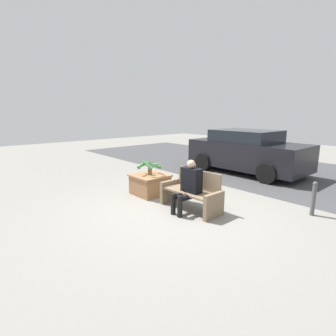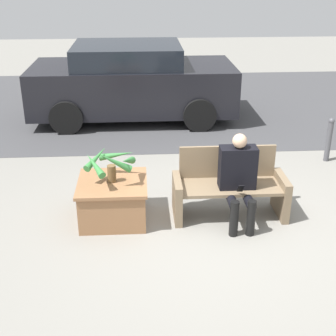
{
  "view_description": "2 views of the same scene",
  "coord_description": "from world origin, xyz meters",
  "px_view_note": "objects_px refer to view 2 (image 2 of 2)",
  "views": [
    {
      "loc": [
        3.96,
        -3.68,
        2.08
      ],
      "look_at": [
        -0.55,
        0.27,
        0.81
      ],
      "focal_mm": 28.0,
      "sensor_mm": 36.0,
      "label": 1
    },
    {
      "loc": [
        -0.9,
        -4.87,
        2.97
      ],
      "look_at": [
        -0.56,
        0.56,
        0.54
      ],
      "focal_mm": 50.0,
      "sensor_mm": 36.0,
      "label": 2
    }
  ],
  "objects_px": {
    "bench": "(229,187)",
    "parked_car": "(132,82)",
    "potted_plant": "(110,162)",
    "planter_box": "(113,199)",
    "person_seated": "(239,176)",
    "bollard_post": "(329,139)"
  },
  "relations": [
    {
      "from": "bench",
      "to": "parked_car",
      "type": "height_order",
      "value": "parked_car"
    },
    {
      "from": "bench",
      "to": "potted_plant",
      "type": "distance_m",
      "value": 1.52
    },
    {
      "from": "bench",
      "to": "planter_box",
      "type": "bearing_deg",
      "value": -178.3
    },
    {
      "from": "potted_plant",
      "to": "planter_box",
      "type": "bearing_deg",
      "value": 15.73
    },
    {
      "from": "person_seated",
      "to": "planter_box",
      "type": "bearing_deg",
      "value": 174.79
    },
    {
      "from": "potted_plant",
      "to": "parked_car",
      "type": "bearing_deg",
      "value": 86.79
    },
    {
      "from": "bench",
      "to": "parked_car",
      "type": "distance_m",
      "value": 4.26
    },
    {
      "from": "potted_plant",
      "to": "parked_car",
      "type": "relative_size",
      "value": 0.16
    },
    {
      "from": "planter_box",
      "to": "potted_plant",
      "type": "distance_m",
      "value": 0.5
    },
    {
      "from": "planter_box",
      "to": "bench",
      "type": "bearing_deg",
      "value": 1.7
    },
    {
      "from": "bench",
      "to": "potted_plant",
      "type": "height_order",
      "value": "potted_plant"
    },
    {
      "from": "bench",
      "to": "potted_plant",
      "type": "bearing_deg",
      "value": -178.18
    },
    {
      "from": "potted_plant",
      "to": "parked_car",
      "type": "height_order",
      "value": "parked_car"
    },
    {
      "from": "potted_plant",
      "to": "bollard_post",
      "type": "xyz_separation_m",
      "value": [
        3.36,
        1.65,
        -0.4
      ]
    },
    {
      "from": "bollard_post",
      "to": "person_seated",
      "type": "bearing_deg",
      "value": -135.69
    },
    {
      "from": "person_seated",
      "to": "bench",
      "type": "bearing_deg",
      "value": 110.81
    },
    {
      "from": "bench",
      "to": "bollard_post",
      "type": "distance_m",
      "value": 2.48
    },
    {
      "from": "planter_box",
      "to": "potted_plant",
      "type": "xyz_separation_m",
      "value": [
        -0.01,
        -0.0,
        0.5
      ]
    },
    {
      "from": "planter_box",
      "to": "bollard_post",
      "type": "relative_size",
      "value": 1.17
    },
    {
      "from": "potted_plant",
      "to": "bollard_post",
      "type": "relative_size",
      "value": 0.88
    },
    {
      "from": "person_seated",
      "to": "parked_car",
      "type": "distance_m",
      "value": 4.44
    },
    {
      "from": "planter_box",
      "to": "parked_car",
      "type": "height_order",
      "value": "parked_car"
    }
  ]
}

